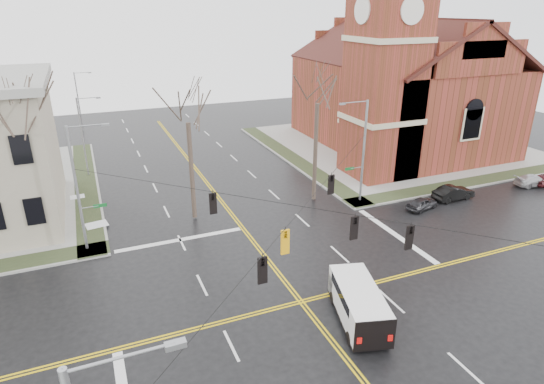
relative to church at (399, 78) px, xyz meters
name	(u,v)px	position (x,y,z in m)	size (l,w,h in m)	color
ground	(301,302)	(-24.76, -24.78, -8.43)	(120.00, 120.00, 0.00)	black
sidewalks	(301,301)	(-24.76, -24.78, -8.36)	(80.00, 80.00, 0.17)	gray
road_markings	(301,302)	(-24.76, -24.78, -8.43)	(100.00, 100.00, 0.01)	gold
church	(399,78)	(0.00, 0.00, 0.00)	(24.28, 27.48, 27.50)	#612D19
signal_pole_ne	(362,149)	(-13.44, -13.28, -3.48)	(2.75, 0.22, 9.00)	gray
signal_pole_nw	(79,186)	(-36.09, -13.28, -3.48)	(2.75, 0.22, 9.00)	gray
span_wires	(304,207)	(-24.76, -24.78, -2.23)	(23.02, 23.02, 0.03)	black
traffic_signals	(309,224)	(-24.76, -25.45, -2.98)	(8.21, 8.26, 1.30)	black
streetlight_north_a	(84,134)	(-35.42, 3.22, -3.97)	(2.30, 0.20, 8.00)	gray
streetlight_north_b	(79,99)	(-35.42, 23.22, -3.97)	(2.30, 0.20, 8.00)	gray
cargo_van	(357,300)	(-22.59, -27.37, -7.20)	(3.51, 5.82, 2.08)	white
parked_car_a	(422,203)	(-9.26, -16.78, -7.90)	(1.27, 3.15, 1.07)	#232325
parked_car_b	(453,193)	(-5.21, -16.15, -7.78)	(1.39, 3.98, 1.31)	black
parked_car_c	(534,180)	(4.53, -16.50, -7.88)	(1.55, 3.82, 1.11)	#B8B8BB
tree_nw_far	(20,118)	(-39.03, -10.95, 0.99)	(4.00, 4.00, 13.04)	#342A21
tree_nw_near	(188,116)	(-27.85, -11.06, 0.18)	(4.00, 4.00, 11.90)	#342A21
tree_ne	(317,97)	(-16.97, -11.41, 0.92)	(4.00, 4.00, 12.95)	#342A21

